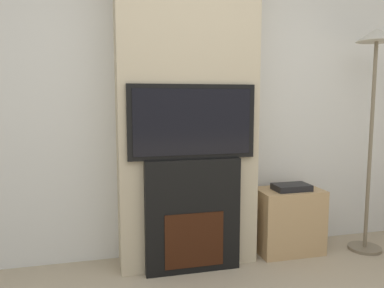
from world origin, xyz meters
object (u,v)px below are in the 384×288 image
object	(u,v)px
floor_lamp	(374,80)
television	(192,122)
fireplace	(192,215)
media_stand	(288,220)

from	to	relation	value
floor_lamp	television	bearing A→B (deg)	-179.80
fireplace	media_stand	bearing A→B (deg)	8.53
television	floor_lamp	world-z (taller)	floor_lamp
media_stand	fireplace	bearing A→B (deg)	-171.47
fireplace	media_stand	distance (m)	0.88
fireplace	media_stand	xyz separation A→B (m)	(0.86, 0.13, -0.14)
fireplace	media_stand	size ratio (longest dim) A/B	1.45
television	floor_lamp	xyz separation A→B (m)	(1.51, 0.01, 0.32)
floor_lamp	media_stand	xyz separation A→B (m)	(-0.65, 0.13, -1.15)
television	media_stand	world-z (taller)	television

